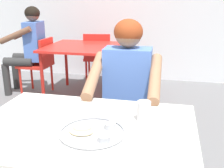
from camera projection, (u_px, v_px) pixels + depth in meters
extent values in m
cube|color=silver|center=(84.00, 128.00, 1.38)|extent=(1.12, 0.79, 0.03)
cylinder|color=#B2B2B7|center=(32.00, 146.00, 1.90)|extent=(0.04, 0.04, 0.69)
cylinder|color=#B2B2B7|center=(178.00, 164.00, 1.70)|extent=(0.04, 0.04, 0.69)
cylinder|color=#B7BABF|center=(92.00, 133.00, 1.29)|extent=(0.32, 0.32, 0.01)
torus|color=#B7BABF|center=(92.00, 131.00, 1.29)|extent=(0.32, 0.32, 0.01)
cylinder|color=#B2B5BA|center=(104.00, 138.00, 1.21)|extent=(0.06, 0.06, 0.03)
cylinder|color=maroon|center=(104.00, 137.00, 1.21)|extent=(0.05, 0.05, 0.01)
cylinder|color=#B2B5BA|center=(110.00, 126.00, 1.33)|extent=(0.06, 0.06, 0.03)
cylinder|color=#9E4714|center=(110.00, 125.00, 1.33)|extent=(0.05, 0.05, 0.01)
ellipsoid|color=#E5C689|center=(81.00, 131.00, 1.30)|extent=(0.15, 0.13, 0.01)
ellipsoid|color=#E0BE82|center=(82.00, 128.00, 1.31)|extent=(0.10, 0.08, 0.01)
cylinder|color=silver|center=(144.00, 111.00, 1.41)|extent=(0.07, 0.07, 0.11)
cylinder|color=#593319|center=(144.00, 105.00, 1.40)|extent=(0.06, 0.06, 0.02)
cube|color=#3F3F44|center=(128.00, 120.00, 2.15)|extent=(0.45, 0.39, 0.04)
cube|color=#3F3F44|center=(131.00, 88.00, 2.25)|extent=(0.42, 0.05, 0.38)
cylinder|color=#3F3F44|center=(148.00, 156.00, 2.05)|extent=(0.03, 0.03, 0.40)
cylinder|color=#3F3F44|center=(102.00, 151.00, 2.11)|extent=(0.03, 0.03, 0.40)
cylinder|color=#3F3F44|center=(150.00, 137.00, 2.33)|extent=(0.03, 0.03, 0.40)
cylinder|color=#3F3F44|center=(109.00, 133.00, 2.39)|extent=(0.03, 0.03, 0.40)
cylinder|color=#363636|center=(144.00, 129.00, 1.88)|extent=(0.13, 0.40, 0.12)
cylinder|color=#363636|center=(102.00, 126.00, 1.93)|extent=(0.13, 0.40, 0.12)
cube|color=#4C72C6|center=(127.00, 83.00, 2.01)|extent=(0.35, 0.21, 0.53)
cylinder|color=#996B4C|center=(155.00, 78.00, 1.77)|extent=(0.09, 0.46, 0.25)
cylinder|color=#996B4C|center=(94.00, 75.00, 1.84)|extent=(0.09, 0.46, 0.25)
sphere|color=#996B4C|center=(128.00, 34.00, 1.90)|extent=(0.19, 0.19, 0.19)
ellipsoid|color=maroon|center=(128.00, 32.00, 1.89)|extent=(0.21, 0.20, 0.18)
cube|color=red|center=(83.00, 47.00, 3.65)|extent=(0.95, 0.95, 0.03)
cylinder|color=#AD1E18|center=(42.00, 79.00, 3.46)|extent=(0.04, 0.04, 0.69)
cylinder|color=#AD1E18|center=(105.00, 83.00, 3.29)|extent=(0.04, 0.04, 0.69)
cylinder|color=#AD1E18|center=(66.00, 64.00, 4.23)|extent=(0.04, 0.04, 0.69)
cylinder|color=#AD1E18|center=(119.00, 67.00, 4.06)|extent=(0.04, 0.04, 0.69)
cube|color=red|center=(35.00, 65.00, 3.87)|extent=(0.42, 0.40, 0.04)
cube|color=red|center=(47.00, 52.00, 3.77)|extent=(0.05, 0.37, 0.37)
cylinder|color=red|center=(21.00, 82.00, 3.83)|extent=(0.03, 0.03, 0.40)
cylinder|color=red|center=(32.00, 76.00, 4.12)|extent=(0.03, 0.03, 0.40)
cylinder|color=red|center=(42.00, 84.00, 3.76)|extent=(0.03, 0.03, 0.40)
cylinder|color=red|center=(52.00, 77.00, 4.04)|extent=(0.03, 0.03, 0.40)
cube|color=red|center=(137.00, 69.00, 3.62)|extent=(0.45, 0.45, 0.04)
cube|color=red|center=(123.00, 53.00, 3.57)|extent=(0.08, 0.39, 0.37)
cylinder|color=red|center=(148.00, 81.00, 3.83)|extent=(0.03, 0.03, 0.41)
cylinder|color=red|center=(149.00, 89.00, 3.52)|extent=(0.03, 0.03, 0.41)
cylinder|color=red|center=(125.00, 81.00, 3.86)|extent=(0.03, 0.03, 0.41)
cylinder|color=red|center=(124.00, 88.00, 3.55)|extent=(0.03, 0.03, 0.41)
cube|color=red|center=(98.00, 58.00, 4.35)|extent=(0.49, 0.47, 0.04)
cube|color=red|center=(97.00, 47.00, 4.10)|extent=(0.41, 0.10, 0.39)
cylinder|color=red|center=(89.00, 68.00, 4.58)|extent=(0.03, 0.03, 0.39)
cylinder|color=red|center=(110.00, 68.00, 4.56)|extent=(0.03, 0.03, 0.39)
cylinder|color=red|center=(86.00, 73.00, 4.27)|extent=(0.03, 0.03, 0.39)
cylinder|color=red|center=(108.00, 74.00, 4.25)|extent=(0.03, 0.03, 0.39)
cylinder|color=#2F2F2F|center=(7.00, 80.00, 3.83)|extent=(0.10, 0.10, 0.45)
cylinder|color=#2F2F2F|center=(18.00, 62.00, 3.74)|extent=(0.41, 0.17, 0.12)
cylinder|color=#2F2F2F|center=(16.00, 74.00, 4.12)|extent=(0.10, 0.10, 0.45)
cylinder|color=#2F2F2F|center=(27.00, 57.00, 4.02)|extent=(0.41, 0.17, 0.12)
cube|color=#4C72C6|center=(35.00, 41.00, 3.78)|extent=(0.24, 0.36, 0.53)
cylinder|color=brown|center=(15.00, 35.00, 3.57)|extent=(0.46, 0.13, 0.25)
cylinder|color=brown|center=(27.00, 31.00, 3.96)|extent=(0.46, 0.13, 0.25)
sphere|color=brown|center=(32.00, 14.00, 3.67)|extent=(0.19, 0.19, 0.19)
ellipsoid|color=black|center=(32.00, 13.00, 3.66)|extent=(0.21, 0.20, 0.18)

